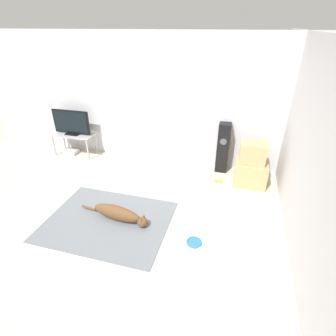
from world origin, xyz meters
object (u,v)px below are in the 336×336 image
object	(u,v)px
floor_speaker	(223,148)
tennis_ball_near_speaker	(216,181)
cardboard_box_upper	(253,153)
tennis_ball_by_boxes	(220,181)
frisbee	(194,242)
tv	(71,123)
dog	(119,214)
tv_stand	(74,137)
cardboard_box_lower	(250,173)
game_console	(72,152)

from	to	relation	value
floor_speaker	tennis_ball_near_speaker	xyz separation A→B (m)	(-0.04, -0.50, -0.47)
cardboard_box_upper	tennis_ball_by_boxes	bearing A→B (deg)	-169.41
frisbee	tv	distance (m)	3.81
tennis_ball_by_boxes	dog	bearing A→B (deg)	-132.03
dog	tennis_ball_near_speaker	bearing A→B (deg)	49.25
tennis_ball_by_boxes	tennis_ball_near_speaker	world-z (taller)	same
tv_stand	tennis_ball_by_boxes	xyz separation A→B (m)	(3.31, -0.36, -0.38)
cardboard_box_lower	tv	size ratio (longest dim) A/B	0.67
floor_speaker	game_console	size ratio (longest dim) A/B	3.52
game_console	frisbee	bearing A→B (deg)	-32.02
tv_stand	game_console	size ratio (longest dim) A/B	3.20
frisbee	tv	xyz separation A→B (m)	(-3.13, 2.05, 0.74)
floor_speaker	tennis_ball_by_boxes	bearing A→B (deg)	-85.41
cardboard_box_upper	frisbee	bearing A→B (deg)	-111.14
cardboard_box_upper	tv	distance (m)	3.83
cardboard_box_upper	dog	bearing A→B (deg)	-139.25
cardboard_box_lower	game_console	distance (m)	3.97
tv_stand	tv	size ratio (longest dim) A/B	1.05
cardboard_box_lower	tv	world-z (taller)	tv
frisbee	tennis_ball_near_speaker	bearing A→B (deg)	86.36
frisbee	tv	world-z (taller)	tv
game_console	floor_speaker	bearing A→B (deg)	2.24
floor_speaker	cardboard_box_lower	bearing A→B (deg)	-33.31
frisbee	floor_speaker	world-z (taller)	floor_speaker
tv_stand	tv	world-z (taller)	tv
dog	cardboard_box_lower	xyz separation A→B (m)	(1.89, 1.64, 0.10)
game_console	dog	bearing A→B (deg)	-42.17
dog	cardboard_box_upper	bearing A→B (deg)	40.75
tennis_ball_near_speaker	frisbee	bearing A→B (deg)	-93.64
tennis_ball_near_speaker	game_console	bearing A→B (deg)	173.77
dog	cardboard_box_upper	xyz separation A→B (m)	(1.88, 1.62, 0.51)
dog	frisbee	size ratio (longest dim) A/B	5.49
tv	game_console	size ratio (longest dim) A/B	3.04
tv_stand	tennis_ball_by_boxes	distance (m)	3.36
tennis_ball_by_boxes	game_console	xyz separation A→B (m)	(-3.44, 0.34, 0.01)
dog	frisbee	xyz separation A→B (m)	(1.19, -0.16, -0.11)
cardboard_box_upper	tennis_ball_by_boxes	world-z (taller)	cardboard_box_upper
dog	floor_speaker	bearing A→B (deg)	56.29
frisbee	cardboard_box_lower	size ratio (longest dim) A/B	0.37
tv	tennis_ball_near_speaker	xyz separation A→B (m)	(3.24, -0.38, -0.72)
cardboard_box_upper	game_console	xyz separation A→B (m)	(-3.94, 0.25, -0.59)
cardboard_box_lower	tennis_ball_near_speaker	xyz separation A→B (m)	(-0.60, -0.13, -0.19)
cardboard_box_upper	tv_stand	bearing A→B (deg)	176.08
floor_speaker	dog	bearing A→B (deg)	-123.71
tv_stand	tv	bearing A→B (deg)	90.00
tv_stand	frisbee	bearing A→B (deg)	-33.17
cardboard_box_upper	floor_speaker	world-z (taller)	floor_speaker
tennis_ball_near_speaker	floor_speaker	bearing A→B (deg)	85.30
tv_stand	game_console	xyz separation A→B (m)	(-0.12, -0.01, -0.37)
tennis_ball_by_boxes	game_console	world-z (taller)	game_console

